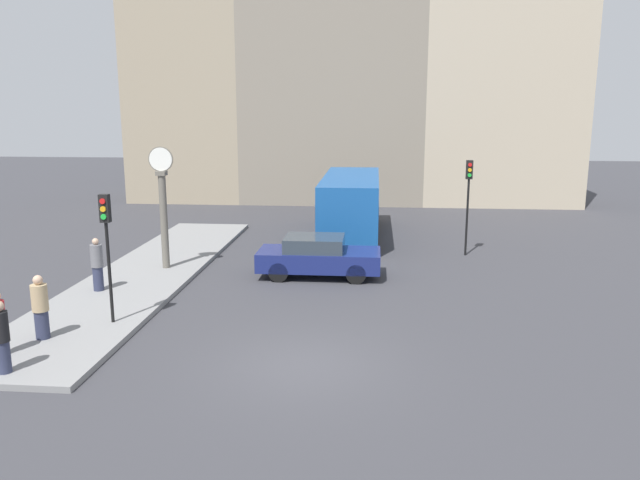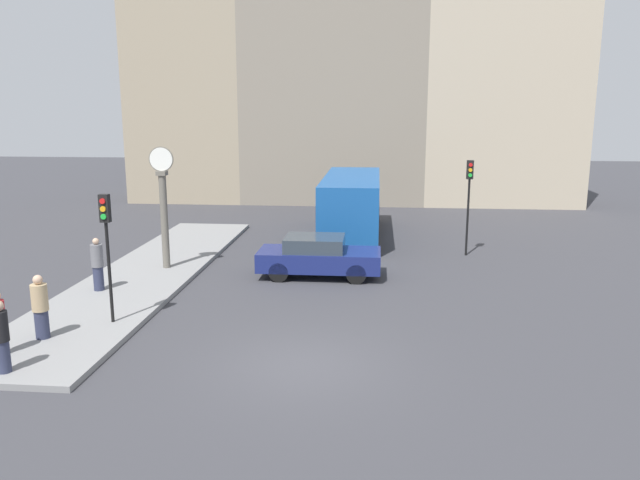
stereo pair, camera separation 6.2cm
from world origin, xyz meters
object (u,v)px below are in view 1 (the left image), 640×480
Objects in this scene: pedestrian_tan_coat at (40,308)px; pedestrian_black_jacket at (1,337)px; street_clock at (163,206)px; sedan_car at (318,256)px; pedestrian_grey_jacket at (97,265)px; traffic_light_near at (106,231)px; traffic_light_far at (469,188)px; bus_distant at (351,202)px.

pedestrian_tan_coat reaches higher than pedestrian_black_jacket.
pedestrian_black_jacket is at bearing -93.22° from street_clock.
pedestrian_grey_jacket is (-6.95, -2.90, 0.26)m from sedan_car.
traffic_light_near is at bearing -85.26° from street_clock.
sedan_car is 7.26m from traffic_light_far.
pedestrian_grey_jacket is at bearing -111.73° from street_clock.
bus_distant is 9.76m from street_clock.
bus_distant is 5.03× the size of pedestrian_grey_jacket.
traffic_light_near is at bearing 46.73° from pedestrian_tan_coat.
street_clock reaches higher than traffic_light_near.
street_clock is at bearing -132.83° from bus_distant.
bus_distant is at bearing 62.98° from pedestrian_tan_coat.
traffic_light_near is 2.12× the size of pedestrian_black_jacket.
street_clock reaches higher than traffic_light_far.
pedestrian_grey_jacket is 1.03× the size of pedestrian_tan_coat.
pedestrian_tan_coat is at bearing -138.06° from traffic_light_far.
street_clock is (-5.72, 0.18, 1.71)m from sedan_car.
sedan_car is 2.60× the size of pedestrian_tan_coat.
traffic_light_far is 2.26× the size of pedestrian_grey_jacket.
sedan_car is at bearing -1.77° from street_clock.
pedestrian_grey_jacket is 6.46m from pedestrian_black_jacket.
street_clock reaches higher than pedestrian_grey_jacket.
traffic_light_far is 17.94m from pedestrian_black_jacket.
pedestrian_black_jacket is at bearing -83.84° from pedestrian_grey_jacket.
traffic_light_far is 2.32× the size of pedestrian_tan_coat.
sedan_car is 0.50× the size of bus_distant.
bus_distant is at bearing 66.75° from pedestrian_black_jacket.
pedestrian_grey_jacket reaches higher than pedestrian_tan_coat.
sedan_car is at bearing 22.66° from pedestrian_grey_jacket.
traffic_light_near is at bearing -59.54° from pedestrian_grey_jacket.
traffic_light_near is 6.04m from street_clock.
bus_distant reaches higher than pedestrian_black_jacket.
pedestrian_grey_jacket is 4.32m from pedestrian_tan_coat.
traffic_light_near reaches higher than pedestrian_grey_jacket.
bus_distant is 5.18× the size of pedestrian_black_jacket.
pedestrian_tan_coat is at bearing -133.27° from traffic_light_near.
traffic_light_near is at bearing -138.67° from traffic_light_far.
pedestrian_black_jacket is (-7.14, -16.63, -0.63)m from bus_distant.
street_clock is at bearing -162.29° from traffic_light_far.
bus_distant is at bearing 52.49° from pedestrian_grey_jacket.
sedan_car is 5.97m from street_clock.
traffic_light_far is at bearing 17.71° from street_clock.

